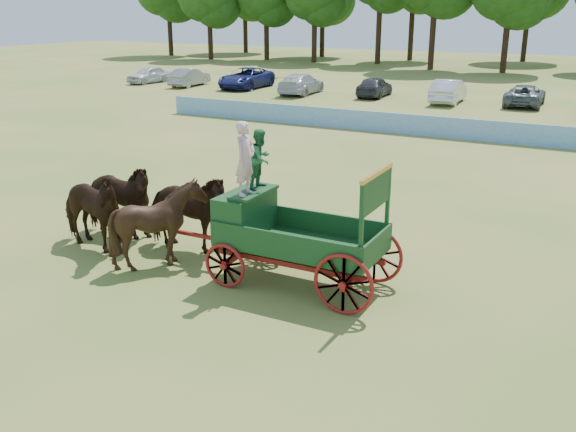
% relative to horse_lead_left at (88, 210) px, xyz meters
% --- Properties ---
extents(ground, '(160.00, 160.00, 0.00)m').
position_rel_horse_lead_left_xyz_m(ground, '(1.88, 1.80, -1.11)').
color(ground, '#9D8347').
rests_on(ground, ground).
extents(horse_lead_left, '(2.75, 1.52, 2.21)m').
position_rel_horse_lead_left_xyz_m(horse_lead_left, '(0.00, 0.00, 0.00)').
color(horse_lead_left, black).
rests_on(horse_lead_left, ground).
extents(horse_lead_right, '(2.69, 1.36, 2.21)m').
position_rel_horse_lead_left_xyz_m(horse_lead_right, '(0.00, 1.10, 0.00)').
color(horse_lead_right, black).
rests_on(horse_lead_right, ground).
extents(horse_wheel_left, '(2.26, 2.07, 2.21)m').
position_rel_horse_lead_left_xyz_m(horse_wheel_left, '(2.40, 0.00, 0.00)').
color(horse_wheel_left, black).
rests_on(horse_wheel_left, ground).
extents(horse_wheel_right, '(2.74, 1.51, 2.21)m').
position_rel_horse_lead_left_xyz_m(horse_wheel_right, '(2.40, 1.10, 0.00)').
color(horse_wheel_right, black).
rests_on(horse_wheel_right, ground).
extents(farm_dray, '(5.99, 2.00, 3.86)m').
position_rel_horse_lead_left_xyz_m(farm_dray, '(5.36, 0.56, 0.52)').
color(farm_dray, maroon).
rests_on(farm_dray, ground).
extents(sponsor_banner, '(26.00, 0.08, 1.05)m').
position_rel_horse_lead_left_xyz_m(sponsor_banner, '(0.88, 19.80, -0.58)').
color(sponsor_banner, '#2167B4').
rests_on(sponsor_banner, ground).
extents(parked_cars, '(47.46, 6.85, 1.60)m').
position_rel_horse_lead_left_xyz_m(parked_cars, '(-1.89, 32.09, -0.35)').
color(parked_cars, silver).
rests_on(parked_cars, ground).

